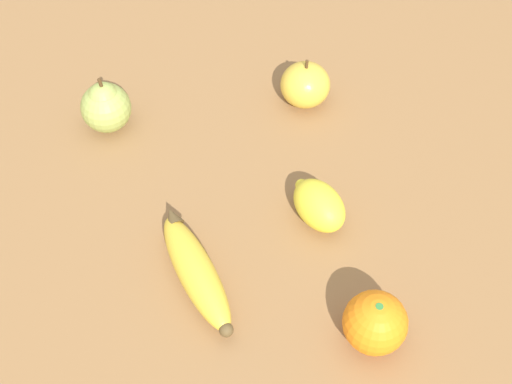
{
  "coord_description": "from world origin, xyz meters",
  "views": [
    {
      "loc": [
        0.51,
        0.0,
        0.74
      ],
      "look_at": [
        -0.05,
        0.11,
        0.03
      ],
      "focal_mm": 50.0,
      "sensor_mm": 36.0,
      "label": 1
    }
  ],
  "objects_px": {
    "banana": "(195,270)",
    "pear": "(105,106)",
    "orange": "(375,323)",
    "apple": "(305,85)",
    "lemon": "(319,205)"
  },
  "relations": [
    {
      "from": "apple",
      "to": "banana",
      "type": "bearing_deg",
      "value": -36.04
    },
    {
      "from": "banana",
      "to": "lemon",
      "type": "distance_m",
      "value": 0.18
    },
    {
      "from": "banana",
      "to": "orange",
      "type": "height_order",
      "value": "orange"
    },
    {
      "from": "orange",
      "to": "lemon",
      "type": "height_order",
      "value": "orange"
    },
    {
      "from": "orange",
      "to": "apple",
      "type": "height_order",
      "value": "apple"
    },
    {
      "from": "orange",
      "to": "lemon",
      "type": "bearing_deg",
      "value": -174.15
    },
    {
      "from": "orange",
      "to": "pear",
      "type": "xyz_separation_m",
      "value": [
        -0.39,
        -0.27,
        0.0
      ]
    },
    {
      "from": "pear",
      "to": "apple",
      "type": "xyz_separation_m",
      "value": [
        0.01,
        0.28,
        -0.01
      ]
    },
    {
      "from": "orange",
      "to": "pear",
      "type": "height_order",
      "value": "pear"
    },
    {
      "from": "apple",
      "to": "lemon",
      "type": "distance_m",
      "value": 0.22
    },
    {
      "from": "banana",
      "to": "lemon",
      "type": "bearing_deg",
      "value": -84.81
    },
    {
      "from": "apple",
      "to": "lemon",
      "type": "xyz_separation_m",
      "value": [
        0.21,
        -0.03,
        -0.0
      ]
    },
    {
      "from": "banana",
      "to": "pear",
      "type": "relative_size",
      "value": 2.12
    },
    {
      "from": "pear",
      "to": "apple",
      "type": "bearing_deg",
      "value": 88.89
    },
    {
      "from": "lemon",
      "to": "orange",
      "type": "bearing_deg",
      "value": 5.85
    }
  ]
}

